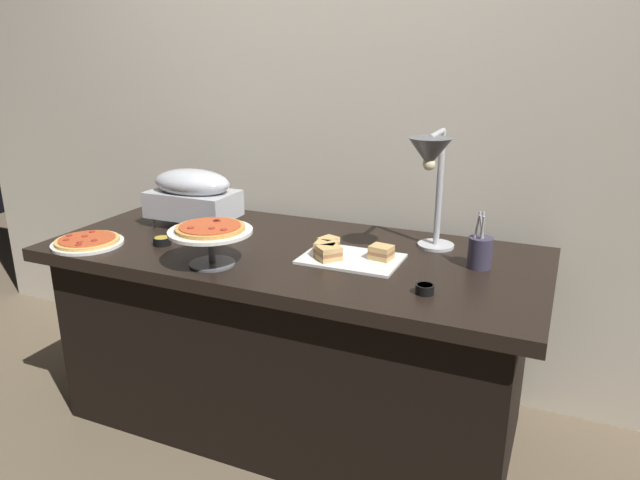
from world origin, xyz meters
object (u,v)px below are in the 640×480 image
object	(u,v)px
heat_lamp	(431,164)
sandwich_platter	(346,254)
chafing_dish	(193,194)
sauce_cup_near	(425,289)
pizza_plate_front	(87,242)
pizza_plate_center	(211,234)
sauce_cup_far	(162,241)
utensil_holder	(480,252)

from	to	relation	value
heat_lamp	sandwich_platter	bearing A→B (deg)	-156.94
chafing_dish	sauce_cup_near	xyz separation A→B (m)	(1.10, -0.34, -0.12)
chafing_dish	pizza_plate_front	distance (m)	0.47
sandwich_platter	chafing_dish	bearing A→B (deg)	169.24
pizza_plate_center	sauce_cup_far	bearing A→B (deg)	160.41
sauce_cup_near	utensil_holder	world-z (taller)	utensil_holder
heat_lamp	sauce_cup_near	size ratio (longest dim) A/B	7.75
chafing_dish	pizza_plate_center	distance (m)	0.52
heat_lamp	utensil_holder	world-z (taller)	heat_lamp
chafing_dish	sauce_cup_far	world-z (taller)	chafing_dish
sauce_cup_near	sauce_cup_far	world-z (taller)	same
sauce_cup_near	sauce_cup_far	size ratio (longest dim) A/B	0.85
pizza_plate_front	sauce_cup_far	size ratio (longest dim) A/B	3.93
sauce_cup_near	utensil_holder	bearing A→B (deg)	68.85
heat_lamp	pizza_plate_front	world-z (taller)	heat_lamp
pizza_plate_center	utensil_holder	size ratio (longest dim) A/B	1.45
heat_lamp	utensil_holder	distance (m)	0.35
sandwich_platter	sauce_cup_near	bearing A→B (deg)	-29.55
pizza_plate_front	chafing_dish	bearing A→B (deg)	60.57
pizza_plate_front	utensil_holder	xyz separation A→B (m)	(1.44, 0.36, 0.05)
pizza_plate_front	sauce_cup_near	xyz separation A→B (m)	(1.33, 0.06, 0.00)
pizza_plate_front	pizza_plate_center	bearing A→B (deg)	1.04
sandwich_platter	sauce_cup_far	distance (m)	0.73
pizza_plate_front	sauce_cup_far	xyz separation A→B (m)	(0.27, 0.12, 0.00)
pizza_plate_front	sandwich_platter	distance (m)	1.02
sauce_cup_near	pizza_plate_front	bearing A→B (deg)	-177.46
sauce_cup_far	utensil_holder	xyz separation A→B (m)	(1.18, 0.24, 0.04)
pizza_plate_front	sauce_cup_far	bearing A→B (deg)	23.95
chafing_dish	sauce_cup_far	bearing A→B (deg)	-81.10
heat_lamp	sauce_cup_near	distance (m)	0.46
pizza_plate_front	utensil_holder	bearing A→B (deg)	14.08
pizza_plate_front	sauce_cup_near	size ratio (longest dim) A/B	4.63
sandwich_platter	heat_lamp	bearing A→B (deg)	23.06
sauce_cup_far	utensil_holder	world-z (taller)	utensil_holder
pizza_plate_center	utensil_holder	distance (m)	0.94
sandwich_platter	utensil_holder	xyz separation A→B (m)	(0.46, 0.11, 0.04)
utensil_holder	heat_lamp	bearing A→B (deg)	179.34
utensil_holder	sauce_cup_far	bearing A→B (deg)	-168.31
heat_lamp	pizza_plate_front	bearing A→B (deg)	-163.80
pizza_plate_front	pizza_plate_center	xyz separation A→B (m)	(0.57, 0.01, 0.10)
pizza_plate_center	sauce_cup_near	size ratio (longest dim) A/B	5.02
utensil_holder	pizza_plate_center	bearing A→B (deg)	-158.05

